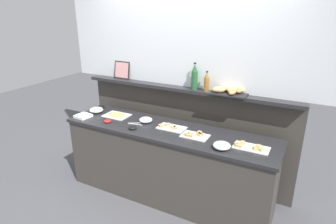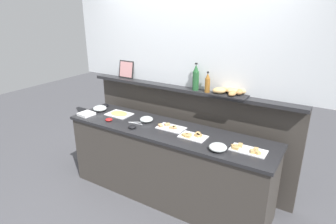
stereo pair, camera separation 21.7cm
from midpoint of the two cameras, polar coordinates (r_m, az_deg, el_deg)
name	(u,v)px [view 1 (the left image)]	position (r m, az deg, el deg)	size (l,w,h in m)	color
ground_plane	(188,172)	(4.13, 2.37, -11.78)	(12.00, 12.00, 0.00)	#4C4C51
buffet_counter	(168,163)	(3.44, -1.89, -10.18)	(2.47, 0.63, 0.89)	#3D3833
back_ledge_unit	(185,131)	(3.73, 1.80, -3.86)	(2.75, 0.22, 1.27)	#3D3833
upper_wall_panel	(189,30)	(3.43, 2.22, 15.99)	(3.35, 0.08, 1.33)	silver
sandwich_platter_side	(195,135)	(3.06, 3.32, -4.64)	(0.29, 0.18, 0.04)	white
sandwich_platter_rear	(171,127)	(3.26, -1.33, -3.08)	(0.31, 0.19, 0.04)	silver
sandwich_platter_front	(250,147)	(2.90, 13.94, -6.80)	(0.34, 0.18, 0.04)	white
cold_cuts_platter	(117,115)	(3.70, -11.78, -0.63)	(0.31, 0.23, 0.02)	white
glass_bowl_large	(146,120)	(3.43, -6.23, -1.62)	(0.16, 0.16, 0.06)	silver
glass_bowl_medium	(222,146)	(2.83, 8.43, -6.68)	(0.17, 0.17, 0.07)	silver
glass_bowl_small	(96,110)	(3.87, -15.58, 0.33)	(0.18, 0.18, 0.07)	silver
condiment_bowl_dark	(101,107)	(4.02, -14.69, 0.98)	(0.10, 0.10, 0.03)	black
condiment_bowl_cream	(133,128)	(3.27, -8.93, -3.14)	(0.09, 0.09, 0.03)	black
condiment_bowl_teal	(107,121)	(3.51, -13.64, -1.80)	(0.09, 0.09, 0.03)	red
serving_tongs	(135,124)	(3.41, -8.36, -2.33)	(0.19, 0.11, 0.01)	#B7BABF
napkin_stack	(83,116)	(3.76, -18.06, -0.78)	(0.17, 0.17, 0.03)	white
vinegar_bottle_amber	(207,82)	(3.30, 5.78, 5.83)	(0.06, 0.06, 0.24)	#8E5B23
wine_bottle_green	(195,77)	(3.36, 3.43, 6.82)	(0.08, 0.08, 0.32)	#23562D
bread_basket	(229,90)	(3.25, 10.04, 4.21)	(0.40, 0.28, 0.08)	black
framed_picture	(122,70)	(3.95, -10.68, 8.15)	(0.24, 0.05, 0.23)	black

